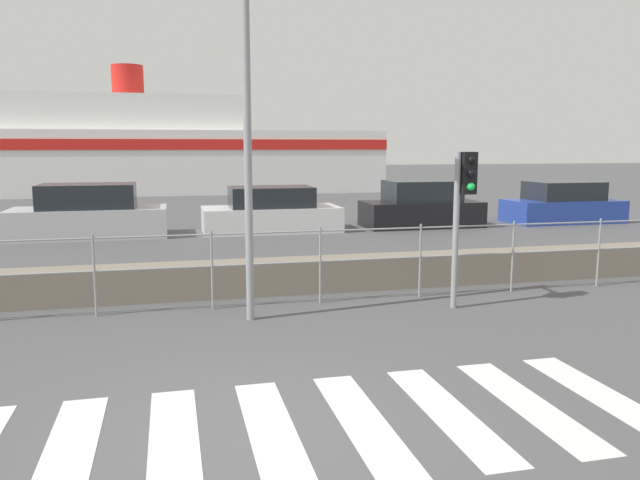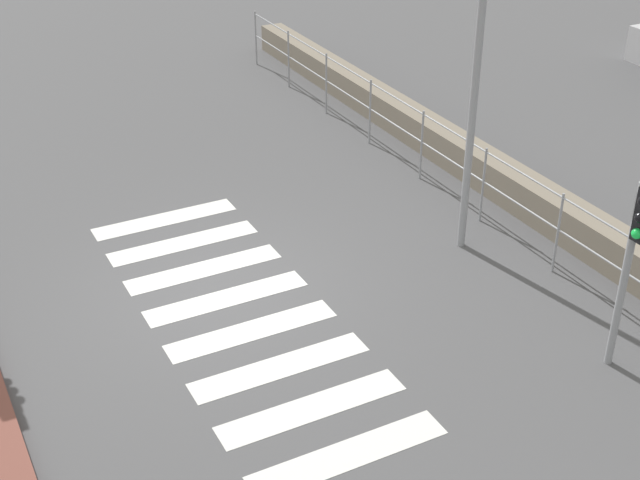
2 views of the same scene
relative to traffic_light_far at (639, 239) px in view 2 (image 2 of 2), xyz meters
name	(u,v)px [view 2 (image 2 of 2)]	position (x,y,z in m)	size (l,w,h in m)	color
ground_plane	(220,290)	(-4.01, -3.78, -1.89)	(160.00, 160.00, 0.00)	#4C4C4F
crosswalk	(239,314)	(-3.32, -3.78, -1.89)	(6.75, 2.40, 0.01)	silver
seawall	(523,193)	(-4.01, 1.73, -1.58)	(20.24, 0.55, 0.62)	slate
harbor_fence	(484,174)	(-4.01, 0.86, -1.04)	(18.25, 0.04, 1.31)	gray
traffic_light_far	(639,239)	(0.00, 0.00, 0.00)	(0.34, 0.32, 2.57)	gray
streetlamp	(471,22)	(-3.48, -0.06, 1.71)	(0.32, 0.95, 5.80)	gray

